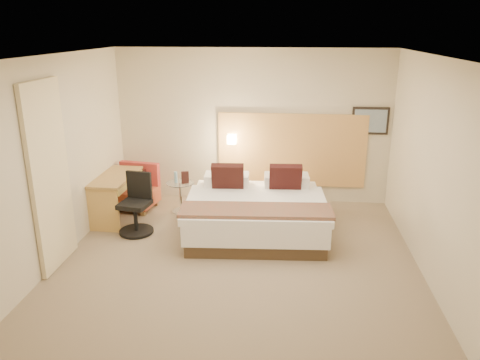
# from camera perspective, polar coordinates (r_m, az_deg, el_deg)

# --- Properties ---
(floor) EXTENTS (4.80, 5.00, 0.02)m
(floor) POSITION_cam_1_polar(r_m,az_deg,el_deg) (6.40, -0.32, -10.13)
(floor) COLOR #7B6953
(floor) RESTS_ON ground
(ceiling) EXTENTS (4.80, 5.00, 0.02)m
(ceiling) POSITION_cam_1_polar(r_m,az_deg,el_deg) (5.65, -0.37, 14.97)
(ceiling) COLOR white
(ceiling) RESTS_ON floor
(wall_back) EXTENTS (4.80, 0.02, 2.70)m
(wall_back) POSITION_cam_1_polar(r_m,az_deg,el_deg) (8.31, 1.54, 6.52)
(wall_back) COLOR beige
(wall_back) RESTS_ON floor
(wall_front) EXTENTS (4.80, 0.02, 2.70)m
(wall_front) POSITION_cam_1_polar(r_m,az_deg,el_deg) (3.57, -4.75, -9.84)
(wall_front) COLOR beige
(wall_front) RESTS_ON floor
(wall_left) EXTENTS (0.02, 5.00, 2.70)m
(wall_left) POSITION_cam_1_polar(r_m,az_deg,el_deg) (6.58, -21.70, 2.12)
(wall_left) COLOR beige
(wall_left) RESTS_ON floor
(wall_right) EXTENTS (0.02, 5.00, 2.70)m
(wall_right) POSITION_cam_1_polar(r_m,az_deg,el_deg) (6.12, 22.71, 0.84)
(wall_right) COLOR beige
(wall_right) RESTS_ON floor
(headboard_panel) EXTENTS (2.60, 0.04, 1.30)m
(headboard_panel) POSITION_cam_1_polar(r_m,az_deg,el_deg) (8.34, 6.30, 3.64)
(headboard_panel) COLOR tan
(headboard_panel) RESTS_ON wall_back
(art_frame) EXTENTS (0.62, 0.03, 0.47)m
(art_frame) POSITION_cam_1_polar(r_m,az_deg,el_deg) (8.35, 15.59, 6.97)
(art_frame) COLOR black
(art_frame) RESTS_ON wall_back
(art_canvas) EXTENTS (0.54, 0.01, 0.39)m
(art_canvas) POSITION_cam_1_polar(r_m,az_deg,el_deg) (8.33, 15.62, 6.94)
(art_canvas) COLOR gray
(art_canvas) RESTS_ON wall_back
(lamp_arm) EXTENTS (0.02, 0.12, 0.02)m
(lamp_arm) POSITION_cam_1_polar(r_m,az_deg,el_deg) (8.30, -0.94, 5.10)
(lamp_arm) COLOR silver
(lamp_arm) RESTS_ON wall_back
(lamp_shade) EXTENTS (0.15, 0.15, 0.15)m
(lamp_shade) POSITION_cam_1_polar(r_m,az_deg,el_deg) (8.24, -0.99, 5.00)
(lamp_shade) COLOR #FEECC6
(lamp_shade) RESTS_ON wall_back
(curtain) EXTENTS (0.06, 0.90, 2.42)m
(curtain) POSITION_cam_1_polar(r_m,az_deg,el_deg) (6.38, -22.16, 0.37)
(curtain) COLOR beige
(curtain) RESTS_ON wall_left
(bottle_a) EXTENTS (0.07, 0.07, 0.19)m
(bottle_a) POSITION_cam_1_polar(r_m,az_deg,el_deg) (7.94, -7.84, 0.34)
(bottle_a) COLOR #98D2EB
(bottle_a) RESTS_ON side_table
(menu_folder) EXTENTS (0.13, 0.08, 0.21)m
(menu_folder) POSITION_cam_1_polar(r_m,az_deg,el_deg) (7.88, -6.71, 0.31)
(menu_folder) COLOR #3B1B18
(menu_folder) RESTS_ON side_table
(bed) EXTENTS (2.18, 2.14, 1.01)m
(bed) POSITION_cam_1_polar(r_m,az_deg,el_deg) (7.22, 1.97, -3.75)
(bed) COLOR #413120
(bed) RESTS_ON floor
(lounge_chair) EXTENTS (0.82, 0.75, 0.77)m
(lounge_chair) POSITION_cam_1_polar(r_m,az_deg,el_deg) (8.35, -12.63, -1.30)
(lounge_chair) COLOR tan
(lounge_chair) RESTS_ON floor
(side_table) EXTENTS (0.60, 0.60, 0.52)m
(side_table) POSITION_cam_1_polar(r_m,az_deg,el_deg) (8.02, -7.26, -1.90)
(side_table) COLOR silver
(side_table) RESTS_ON floor
(desk) EXTENTS (0.58, 1.19, 0.73)m
(desk) POSITION_cam_1_polar(r_m,az_deg,el_deg) (7.86, -14.74, -0.59)
(desk) COLOR #A37C40
(desk) RESTS_ON floor
(desk_chair) EXTENTS (0.60, 0.60, 0.93)m
(desk_chair) POSITION_cam_1_polar(r_m,az_deg,el_deg) (7.32, -12.51, -3.44)
(desk_chair) COLOR black
(desk_chair) RESTS_ON floor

